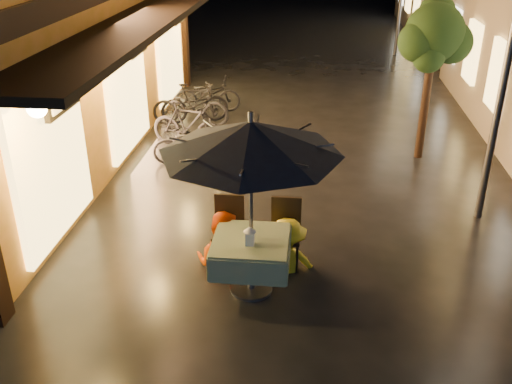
# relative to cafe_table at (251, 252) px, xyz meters

# --- Properties ---
(ground) EXTENTS (90.00, 90.00, 0.00)m
(ground) POSITION_rel_cafe_table_xyz_m (0.49, 0.42, -0.59)
(ground) COLOR black
(ground) RESTS_ON ground
(street_tree) EXTENTS (1.43, 1.20, 3.15)m
(street_tree) POSITION_rel_cafe_table_xyz_m (2.91, 4.93, 1.83)
(street_tree) COLOR black
(street_tree) RESTS_ON ground
(cafe_table) EXTENTS (0.99, 0.99, 0.78)m
(cafe_table) POSITION_rel_cafe_table_xyz_m (0.00, 0.00, 0.00)
(cafe_table) COLOR #59595E
(cafe_table) RESTS_ON ground
(patio_umbrella) EXTENTS (2.22, 2.22, 2.46)m
(patio_umbrella) POSITION_rel_cafe_table_xyz_m (0.00, 0.00, 1.56)
(patio_umbrella) COLOR #59595E
(patio_umbrella) RESTS_ON ground
(cafe_chair_left) EXTENTS (0.42, 0.42, 0.97)m
(cafe_chair_left) POSITION_rel_cafe_table_xyz_m (-0.40, 0.74, -0.05)
(cafe_chair_left) COLOR black
(cafe_chair_left) RESTS_ON ground
(cafe_chair_right) EXTENTS (0.42, 0.42, 0.97)m
(cafe_chair_right) POSITION_rel_cafe_table_xyz_m (0.40, 0.74, -0.05)
(cafe_chair_right) COLOR black
(cafe_chair_right) RESTS_ON ground
(table_lantern) EXTENTS (0.16, 0.16, 0.25)m
(table_lantern) POSITION_rel_cafe_table_xyz_m (0.00, -0.13, 0.33)
(table_lantern) COLOR white
(table_lantern) RESTS_ON cafe_table
(person_orange) EXTENTS (0.92, 0.78, 1.64)m
(person_orange) POSITION_rel_cafe_table_xyz_m (-0.47, 0.55, 0.24)
(person_orange) COLOR #E74500
(person_orange) RESTS_ON ground
(person_yellow) EXTENTS (1.06, 0.78, 1.46)m
(person_yellow) POSITION_rel_cafe_table_xyz_m (0.44, 0.58, 0.14)
(person_yellow) COLOR yellow
(person_yellow) RESTS_ON ground
(bicycle_0) EXTENTS (1.62, 0.96, 0.80)m
(bicycle_0) POSITION_rel_cafe_table_xyz_m (-1.66, 4.19, -0.18)
(bicycle_0) COLOR #212129
(bicycle_0) RESTS_ON ground
(bicycle_1) EXTENTS (1.74, 0.92, 1.01)m
(bicycle_1) POSITION_rel_cafe_table_xyz_m (-1.88, 4.93, -0.08)
(bicycle_1) COLOR black
(bicycle_1) RESTS_ON ground
(bicycle_2) EXTENTS (1.78, 0.62, 0.94)m
(bicycle_2) POSITION_rel_cafe_table_xyz_m (-2.12, 6.31, -0.12)
(bicycle_2) COLOR black
(bicycle_2) RESTS_ON ground
(bicycle_3) EXTENTS (1.66, 1.00, 0.97)m
(bicycle_3) POSITION_rel_cafe_table_xyz_m (-2.07, 6.54, -0.10)
(bicycle_3) COLOR black
(bicycle_3) RESTS_ON ground
(bicycle_4) EXTENTS (1.68, 0.71, 0.86)m
(bicycle_4) POSITION_rel_cafe_table_xyz_m (-1.92, 7.45, -0.16)
(bicycle_4) COLOR black
(bicycle_4) RESTS_ON ground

